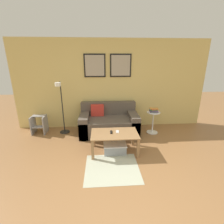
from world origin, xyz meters
TOP-DOWN VIEW (x-y plane):
  - ground_plane at (0.00, 0.00)m, footprint 16.00×16.00m
  - wall_back at (-0.00, 2.93)m, footprint 5.60×0.09m
  - area_rug at (-0.13, 0.80)m, footprint 1.03×0.94m
  - couch at (-0.11, 2.44)m, footprint 1.59×0.93m
  - coffee_table at (-0.03, 1.40)m, footprint 1.02×0.62m
  - storage_bin at (-0.03, 1.41)m, footprint 0.50×0.44m
  - floor_lamp at (-1.37, 2.41)m, footprint 0.27×0.44m
  - side_table at (1.13, 2.33)m, footprint 0.37×0.37m
  - book_stack at (1.13, 2.34)m, footprint 0.24×0.19m
  - remote_control at (-0.10, 1.43)m, footprint 0.05×0.15m
  - cell_phone at (0.04, 1.46)m, footprint 0.08×0.14m
  - step_stool at (-2.06, 2.53)m, footprint 0.37×0.38m

SIDE VIEW (x-z plane):
  - ground_plane at x=0.00m, z-range 0.00..0.00m
  - area_rug at x=-0.13m, z-range 0.00..0.01m
  - storage_bin at x=-0.03m, z-range 0.00..0.21m
  - step_stool at x=-2.06m, z-range 0.02..0.51m
  - couch at x=-0.11m, z-range -0.12..0.70m
  - side_table at x=1.13m, z-range 0.06..0.67m
  - coffee_table at x=-0.03m, z-range 0.15..0.61m
  - cell_phone at x=0.04m, z-range 0.46..0.46m
  - remote_control at x=-0.10m, z-range 0.46..0.48m
  - book_stack at x=1.13m, z-range 0.61..0.71m
  - floor_lamp at x=-1.37m, z-range 0.06..1.52m
  - wall_back at x=0.00m, z-range 0.01..2.56m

